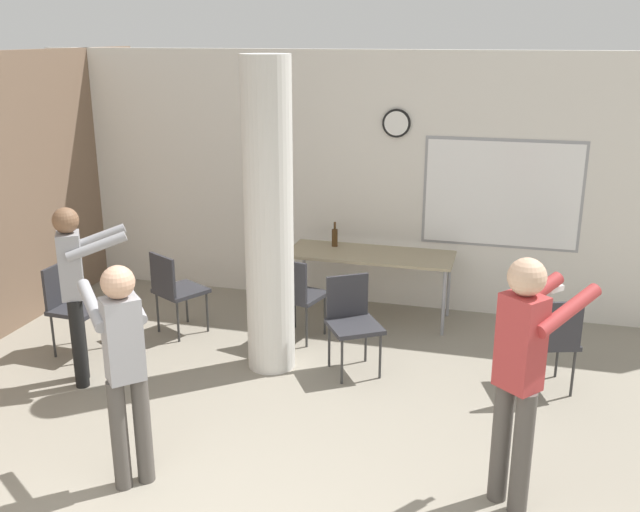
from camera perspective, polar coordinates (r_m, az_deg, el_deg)
name	(u,v)px	position (r m, az deg, el deg)	size (l,w,h in m)	color
wall_back	(380,182)	(7.90, 4.79, 5.96)	(8.00, 0.15, 2.80)	silver
support_pillar	(269,220)	(6.26, -4.12, 2.92)	(0.43, 0.43, 2.80)	silver
folding_table	(370,258)	(7.58, 4.05, -0.13)	(1.75, 0.66, 0.73)	tan
bottle_on_table	(335,237)	(7.76, 1.19, 1.53)	(0.07, 0.07, 0.27)	#4C3319
chair_table_left	(296,292)	(7.07, -1.90, -2.89)	(0.54, 0.54, 0.87)	#2D2D33
chair_by_left_wall	(72,302)	(7.21, -19.26, -3.48)	(0.46, 0.46, 0.87)	#2D2D33
chair_table_front	(352,317)	(6.45, 2.57, -4.93)	(0.61, 0.61, 0.87)	#2D2D33
chair_near_pillar	(175,287)	(7.35, -11.54, -2.44)	(0.60, 0.60, 0.87)	#2D2D33
chair_mid_room	(551,336)	(6.36, 17.98, -6.13)	(0.55, 0.55, 0.87)	#2D2D33
person_playing_front	(124,359)	(4.87, -15.43, -7.95)	(0.61, 0.60, 1.58)	#514C47
person_playing_side	(522,365)	(4.62, 15.83, -8.40)	(0.63, 0.68, 1.70)	#514C47
person_watching_back	(75,282)	(6.41, -18.97, -2.01)	(0.64, 0.56, 1.59)	black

